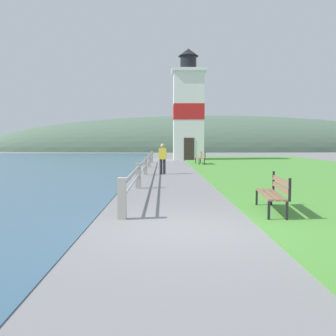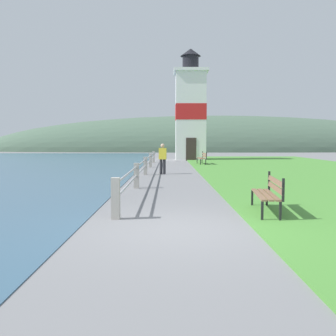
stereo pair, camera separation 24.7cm
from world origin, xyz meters
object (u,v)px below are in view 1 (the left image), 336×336
at_px(lighthouse, 188,111).
at_px(person_strolling, 163,158).
at_px(park_bench_near, 274,191).
at_px(park_bench_midway, 201,157).

xyz_separation_m(lighthouse, person_strolling, (-2.30, -14.70, -3.58)).
relative_size(park_bench_near, park_bench_midway, 0.96).
height_order(park_bench_near, person_strolling, person_strolling).
xyz_separation_m(park_bench_near, lighthouse, (-0.33, 25.43, 3.89)).
bearing_deg(lighthouse, park_bench_near, -89.26).
bearing_deg(park_bench_midway, park_bench_near, 87.03).
bearing_deg(park_bench_midway, lighthouse, -88.62).
xyz_separation_m(park_bench_midway, person_strolling, (-2.78, -7.66, 0.32)).
relative_size(park_bench_near, lighthouse, 0.19).
distance_m(park_bench_midway, lighthouse, 8.06).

